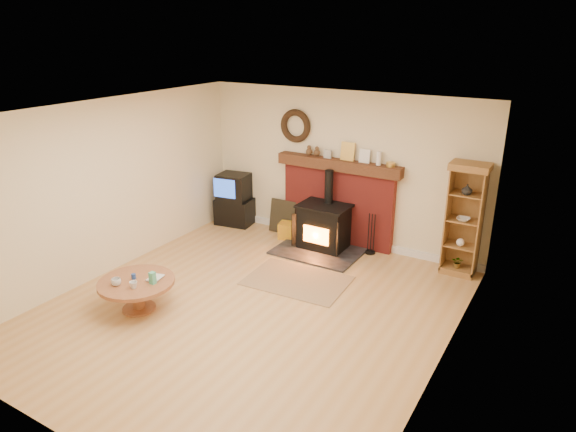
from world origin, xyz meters
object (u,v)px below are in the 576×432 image
Objects in this scene: wood_stove at (323,228)px; tv_unit at (234,200)px; coffee_table at (137,286)px; curio_cabinet at (464,219)px.

wood_stove is 1.99m from tv_unit.
coffee_table is at bearing -76.22° from tv_unit.
wood_stove reaches higher than coffee_table.
curio_cabinet is 4.76m from coffee_table.
curio_cabinet is 1.73× the size of coffee_table.
tv_unit is (-1.98, 0.19, 0.09)m from wood_stove.
coffee_table is (-3.38, -3.31, -0.52)m from curio_cabinet.
wood_stove is at bearing 68.60° from coffee_table.
curio_cabinet reaches higher than wood_stove.
wood_stove is at bearing -5.53° from tv_unit.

